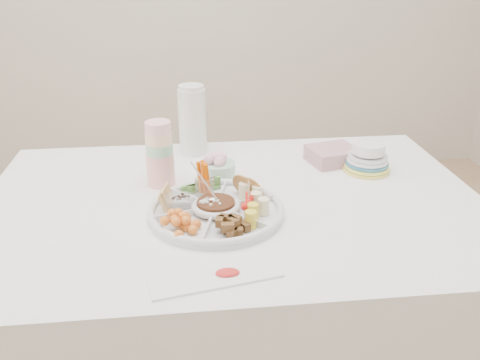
{
  "coord_description": "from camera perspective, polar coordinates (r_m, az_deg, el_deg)",
  "views": [
    {
      "loc": [
        -0.13,
        -1.37,
        1.45
      ],
      "look_at": [
        0.02,
        0.01,
        0.82
      ],
      "focal_mm": 38.0,
      "sensor_mm": 36.0,
      "label": 1
    }
  ],
  "objects": [
    {
      "name": "pita_raisins",
      "position": [
        1.46,
        -7.75,
        -2.1
      ],
      "size": [
        0.14,
        0.14,
        0.06
      ],
      "primitive_type": null,
      "rotation": [
        0.0,
        0.0,
        0.27
      ],
      "color": "#E1BD6A",
      "rests_on": "party_tray"
    },
    {
      "name": "carrot_cucumber",
      "position": [
        1.54,
        -4.34,
        0.26
      ],
      "size": [
        0.14,
        0.14,
        0.11
      ],
      "primitive_type": null,
      "rotation": [
        0.0,
        0.0,
        0.27
      ],
      "color": "#DB5200",
      "rests_on": "party_tray"
    },
    {
      "name": "bean_dip",
      "position": [
        1.44,
        -2.72,
        -2.95
      ],
      "size": [
        0.13,
        0.13,
        0.04
      ],
      "primitive_type": "cylinder",
      "rotation": [
        0.0,
        0.0,
        0.27
      ],
      "color": "#411E10",
      "rests_on": "party_tray"
    },
    {
      "name": "cup_stack",
      "position": [
        1.62,
        -9.06,
        3.5
      ],
      "size": [
        0.1,
        0.1,
        0.24
      ],
      "primitive_type": "cylinder",
      "rotation": [
        0.0,
        0.0,
        -0.17
      ],
      "color": "#ADC3A2",
      "rests_on": "dining_table"
    },
    {
      "name": "tortillas",
      "position": [
        1.52,
        0.46,
        -0.71
      ],
      "size": [
        0.12,
        0.12,
        0.06
      ],
      "primitive_type": null,
      "rotation": [
        0.0,
        0.0,
        0.27
      ],
      "color": "brown",
      "rests_on": "party_tray"
    },
    {
      "name": "napkin_stack",
      "position": [
        1.83,
        10.36,
        2.77
      ],
      "size": [
        0.19,
        0.17,
        0.05
      ],
      "primitive_type": "cube",
      "rotation": [
        0.0,
        0.0,
        0.24
      ],
      "color": "#B5828F",
      "rests_on": "dining_table"
    },
    {
      "name": "dining_table",
      "position": [
        1.74,
        -0.66,
        -13.45
      ],
      "size": [
        1.52,
        1.02,
        0.76
      ],
      "primitive_type": "cube",
      "color": "white",
      "rests_on": "floor"
    },
    {
      "name": "placemat",
      "position": [
        1.2,
        -2.87,
        -10.67
      ],
      "size": [
        0.32,
        0.16,
        0.01
      ],
      "primitive_type": "cube",
      "rotation": [
        0.0,
        0.0,
        0.2
      ],
      "color": "silver",
      "rests_on": "dining_table"
    },
    {
      "name": "granola_chunks",
      "position": [
        1.33,
        -0.87,
        -5.12
      ],
      "size": [
        0.11,
        0.11,
        0.04
      ],
      "primitive_type": null,
      "rotation": [
        0.0,
        0.0,
        0.27
      ],
      "color": "#3B2D17",
      "rests_on": "party_tray"
    },
    {
      "name": "plate_stack",
      "position": [
        1.78,
        14.12,
        2.5
      ],
      "size": [
        0.17,
        0.17,
        0.1
      ],
      "primitive_type": "cylinder",
      "rotation": [
        0.0,
        0.0,
        -0.08
      ],
      "color": "#E0C258",
      "rests_on": "dining_table"
    },
    {
      "name": "cherries",
      "position": [
        1.35,
        -6.33,
        -4.7
      ],
      "size": [
        0.15,
        0.15,
        0.05
      ],
      "primitive_type": null,
      "rotation": [
        0.0,
        0.0,
        0.27
      ],
      "color": "orange",
      "rests_on": "party_tray"
    },
    {
      "name": "party_tray",
      "position": [
        1.44,
        -2.72,
        -3.21
      ],
      "size": [
        0.47,
        0.47,
        0.04
      ],
      "primitive_type": "cylinder",
      "rotation": [
        0.0,
        0.0,
        0.27
      ],
      "color": "silver",
      "rests_on": "dining_table"
    },
    {
      "name": "thermos",
      "position": [
        1.86,
        -5.37,
        6.81
      ],
      "size": [
        0.12,
        0.12,
        0.26
      ],
      "primitive_type": "cylinder",
      "rotation": [
        0.0,
        0.0,
        0.29
      ],
      "color": "silver",
      "rests_on": "dining_table"
    },
    {
      "name": "banana_tomato",
      "position": [
        1.41,
        2.46,
        -2.25
      ],
      "size": [
        0.13,
        0.13,
        0.08
      ],
      "primitive_type": null,
      "rotation": [
        0.0,
        0.0,
        0.27
      ],
      "color": "#D8D781",
      "rests_on": "party_tray"
    },
    {
      "name": "flower_bowl",
      "position": [
        1.67,
        -2.46,
        1.49
      ],
      "size": [
        0.14,
        0.14,
        0.08
      ],
      "primitive_type": "cylinder",
      "rotation": [
        0.0,
        0.0,
        -0.25
      ],
      "color": "#B1E3CE",
      "rests_on": "dining_table"
    }
  ]
}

